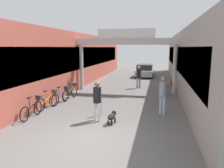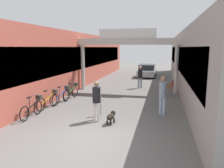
# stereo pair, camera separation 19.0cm
# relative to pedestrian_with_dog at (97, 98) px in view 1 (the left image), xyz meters

# --- Properties ---
(ground_plane) EXTENTS (80.00, 80.00, 0.00)m
(ground_plane) POSITION_rel_pedestrian_with_dog_xyz_m (0.24, -1.82, -0.99)
(ground_plane) COLOR #605E5B
(storefront_left) EXTENTS (3.00, 26.00, 4.19)m
(storefront_left) POSITION_rel_pedestrian_with_dog_xyz_m (-4.85, 9.18, 1.11)
(storefront_left) COLOR #B25142
(storefront_left) RESTS_ON ground_plane
(storefront_right) EXTENTS (3.00, 26.00, 4.19)m
(storefront_right) POSITION_rel_pedestrian_with_dog_xyz_m (5.33, 9.18, 1.11)
(storefront_right) COLOR #9E9993
(storefront_right) RESTS_ON ground_plane
(arcade_sign_gateway) EXTENTS (7.40, 0.47, 4.37)m
(arcade_sign_gateway) POSITION_rel_pedestrian_with_dog_xyz_m (0.24, 6.67, 2.15)
(arcade_sign_gateway) COLOR beige
(arcade_sign_gateway) RESTS_ON ground_plane
(pedestrian_with_dog) EXTENTS (0.47, 0.47, 1.72)m
(pedestrian_with_dog) POSITION_rel_pedestrian_with_dog_xyz_m (0.00, 0.00, 0.00)
(pedestrian_with_dog) COLOR silver
(pedestrian_with_dog) RESTS_ON ground_plane
(pedestrian_companion) EXTENTS (0.48, 0.48, 1.83)m
(pedestrian_companion) POSITION_rel_pedestrian_with_dog_xyz_m (2.73, 1.42, 0.07)
(pedestrian_companion) COLOR #A5BFE0
(pedestrian_companion) RESTS_ON ground_plane
(pedestrian_carrying_crate) EXTENTS (0.48, 0.48, 1.72)m
(pedestrian_carrying_crate) POSITION_rel_pedestrian_with_dog_xyz_m (1.03, 8.00, 0.00)
(pedestrian_carrying_crate) COLOR #8C9EB2
(pedestrian_carrying_crate) RESTS_ON ground_plane
(dog_on_leash) EXTENTS (0.35, 0.69, 0.49)m
(dog_on_leash) POSITION_rel_pedestrian_with_dog_xyz_m (0.69, -0.22, -0.68)
(dog_on_leash) COLOR black
(dog_on_leash) RESTS_ON ground_plane
(bicycle_black_nearest) EXTENTS (0.46, 1.69, 0.98)m
(bicycle_black_nearest) POSITION_rel_pedestrian_with_dog_xyz_m (-2.95, -0.17, -0.55)
(bicycle_black_nearest) COLOR black
(bicycle_black_nearest) RESTS_ON ground_plane
(bicycle_orange_second) EXTENTS (0.46, 1.68, 0.98)m
(bicycle_orange_second) POSITION_rel_pedestrian_with_dog_xyz_m (-2.98, 1.30, -0.55)
(bicycle_orange_second) COLOR black
(bicycle_orange_second) RESTS_ON ground_plane
(bicycle_blue_third) EXTENTS (0.46, 1.68, 0.98)m
(bicycle_blue_third) POSITION_rel_pedestrian_with_dog_xyz_m (-2.77, 2.42, -0.55)
(bicycle_blue_third) COLOR black
(bicycle_blue_third) RESTS_ON ground_plane
(bicycle_green_farthest) EXTENTS (0.46, 1.68, 0.98)m
(bicycle_green_farthest) POSITION_rel_pedestrian_with_dog_xyz_m (-2.70, 3.60, -0.55)
(bicycle_green_farthest) COLOR black
(bicycle_green_farthest) RESTS_ON ground_plane
(bollard_post_metal) EXTENTS (0.10, 0.10, 1.01)m
(bollard_post_metal) POSITION_rel_pedestrian_with_dog_xyz_m (-0.05, 0.71, -0.47)
(bollard_post_metal) COLOR gray
(bollard_post_metal) RESTS_ON ground_plane
(cafe_chair_wood_nearer) EXTENTS (0.46, 0.46, 0.89)m
(cafe_chair_wood_nearer) POSITION_rel_pedestrian_with_dog_xyz_m (3.08, 5.53, -0.45)
(cafe_chair_wood_nearer) COLOR gray
(cafe_chair_wood_nearer) RESTS_ON ground_plane
(cafe_chair_red_farther) EXTENTS (0.53, 0.53, 0.89)m
(cafe_chair_red_farther) POSITION_rel_pedestrian_with_dog_xyz_m (3.36, 6.85, -0.45)
(cafe_chair_red_farther) COLOR gray
(cafe_chair_red_farther) RESTS_ON ground_plane
(parked_car_silver) EXTENTS (1.85, 4.03, 1.33)m
(parked_car_silver) POSITION_rel_pedestrian_with_dog_xyz_m (1.09, 14.81, -0.34)
(parked_car_silver) COLOR #99999E
(parked_car_silver) RESTS_ON ground_plane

